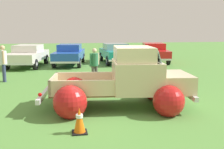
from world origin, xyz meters
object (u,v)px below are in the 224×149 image
Objects in this scene: vintage_pickup_truck at (128,84)px; show_car_3 at (154,52)px; lane_cone_1 at (79,120)px; spectator_1 at (95,63)px; show_car_1 at (70,54)px; show_car_0 at (28,55)px; spectator_0 at (3,61)px; lane_cone_0 at (171,78)px; show_car_2 at (116,52)px.

vintage_pickup_truck is 11.99m from show_car_3.
lane_cone_1 is at bearing -124.49° from vintage_pickup_truck.
spectator_1 is at bearing -26.65° from show_car_3.
spectator_1 is at bearing 18.01° from show_car_1.
spectator_0 is (-0.45, -5.20, 0.20)m from show_car_0.
vintage_pickup_truck is 2.79× the size of spectator_0.
show_car_1 is 7.63× the size of lane_cone_0.
spectator_0 is 7.78m from lane_cone_0.
show_car_0 is at bearing 102.42° from lane_cone_1.
spectator_0 reaches higher than show_car_1.
vintage_pickup_truck is 11.12m from show_car_0.
vintage_pickup_truck is 0.98× the size of show_car_3.
spectator_0 is 2.73× the size of lane_cone_1.
vintage_pickup_truck reaches higher than spectator_1.
spectator_1 reaches higher than lane_cone_0.
show_car_1 is at bearing 43.86° from spectator_0.
spectator_0 reaches higher than show_car_3.
show_car_2 is 7.29m from spectator_1.
spectator_0 is (-3.21, -5.52, 0.20)m from show_car_1.
show_car_2 is at bearing -50.07° from spectator_1.
show_car_1 is 8.82m from lane_cone_0.
spectator_0 reaches higher than lane_cone_0.
spectator_0 is (-9.53, -5.96, 0.20)m from show_car_3.
spectator_1 is 3.54m from lane_cone_0.
show_car_2 is (3.38, 0.49, 0.00)m from show_car_1.
vintage_pickup_truck is at bearing -9.95° from show_car_2.
show_car_3 is 8.46m from lane_cone_0.
vintage_pickup_truck is 6.95m from spectator_0.
show_car_0 is (-4.32, 10.25, 0.03)m from vintage_pickup_truck.
show_car_0 is at bearing 0.69° from spectator_1.
lane_cone_1 is at bearing 138.86° from spectator_1.
show_car_0 is at bearing 133.22° from lane_cone_0.
show_car_1 is 1.05× the size of show_car_2.
show_car_3 is (4.76, 11.00, 0.03)m from vintage_pickup_truck.
show_car_3 is 3.09× the size of spectator_1.
vintage_pickup_truck is at bearing 156.82° from spectator_1.
vintage_pickup_truck is at bearing 32.25° from show_car_0.
show_car_3 is at bearing 103.17° from show_car_1.
spectator_0 is (-4.77, 5.04, 0.23)m from vintage_pickup_truck.
show_car_0 is 6.19m from show_car_2.
vintage_pickup_truck is 7.63× the size of lane_cone_1.
show_car_3 is 8.67m from spectator_1.
show_car_1 reaches higher than lane_cone_1.
vintage_pickup_truck is 10.68m from show_car_1.
show_car_3 is at bearing -68.88° from spectator_1.
vintage_pickup_truck is 4.21m from spectator_1.
show_car_1 is 3.02× the size of spectator_1.
spectator_0 reaches higher than show_car_2.
spectator_1 is (4.20, -0.88, -0.08)m from spectator_0.
lane_cone_1 is at bearing -15.20° from show_car_3.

